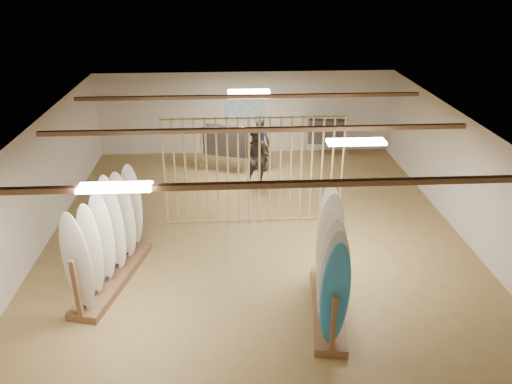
{
  "coord_description": "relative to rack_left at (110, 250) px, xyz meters",
  "views": [
    {
      "loc": [
        -0.63,
        -10.57,
        6.1
      ],
      "look_at": [
        0.0,
        0.0,
        1.2
      ],
      "focal_mm": 35.0,
      "sensor_mm": 36.0,
      "label": 1
    }
  ],
  "objects": [
    {
      "name": "floor",
      "position": [
        3.09,
        1.68,
        -0.77
      ],
      "size": [
        12.0,
        12.0,
        0.0
      ],
      "primitive_type": "plane",
      "color": "olive",
      "rests_on": "ground"
    },
    {
      "name": "ceiling",
      "position": [
        3.09,
        1.68,
        2.03
      ],
      "size": [
        12.0,
        12.0,
        0.0
      ],
      "primitive_type": "plane",
      "rotation": [
        3.14,
        0.0,
        0.0
      ],
      "color": "gray",
      "rests_on": "ground"
    },
    {
      "name": "wall_back",
      "position": [
        3.09,
        7.68,
        0.63
      ],
      "size": [
        12.0,
        0.0,
        12.0
      ],
      "primitive_type": "plane",
      "rotation": [
        1.57,
        0.0,
        0.0
      ],
      "color": "beige",
      "rests_on": "ground"
    },
    {
      "name": "wall_front",
      "position": [
        3.09,
        -4.32,
        0.63
      ],
      "size": [
        12.0,
        0.0,
        12.0
      ],
      "primitive_type": "plane",
      "rotation": [
        -1.57,
        0.0,
        0.0
      ],
      "color": "beige",
      "rests_on": "ground"
    },
    {
      "name": "wall_left",
      "position": [
        -1.91,
        1.68,
        0.63
      ],
      "size": [
        0.0,
        12.0,
        12.0
      ],
      "primitive_type": "plane",
      "rotation": [
        1.57,
        0.0,
        1.57
      ],
      "color": "beige",
      "rests_on": "ground"
    },
    {
      "name": "wall_right",
      "position": [
        8.09,
        1.68,
        0.63
      ],
      "size": [
        0.0,
        12.0,
        12.0
      ],
      "primitive_type": "plane",
      "rotation": [
        1.57,
        0.0,
        -1.57
      ],
      "color": "beige",
      "rests_on": "ground"
    },
    {
      "name": "ceiling_slats",
      "position": [
        3.09,
        1.68,
        1.95
      ],
      "size": [
        9.5,
        6.12,
        0.1
      ],
      "primitive_type": "cube",
      "color": "brown",
      "rests_on": "ground"
    },
    {
      "name": "light_panels",
      "position": [
        3.09,
        1.68,
        1.97
      ],
      "size": [
        1.2,
        0.35,
        0.06
      ],
      "primitive_type": "cube",
      "color": "white",
      "rests_on": "ground"
    },
    {
      "name": "bamboo_partition",
      "position": [
        3.09,
        2.48,
        0.63
      ],
      "size": [
        4.45,
        0.05,
        2.78
      ],
      "color": "tan",
      "rests_on": "ground"
    },
    {
      "name": "poster",
      "position": [
        3.09,
        7.66,
        0.83
      ],
      "size": [
        1.4,
        0.03,
        0.9
      ],
      "primitive_type": "cube",
      "color": "#3785C3",
      "rests_on": "ground"
    },
    {
      "name": "rack_left",
      "position": [
        0.0,
        0.0,
        0.0
      ],
      "size": [
        1.28,
        2.84,
        2.24
      ],
      "rotation": [
        0.0,
        0.0,
        -0.25
      ],
      "color": "brown",
      "rests_on": "floor"
    },
    {
      "name": "rack_right",
      "position": [
        4.3,
        -1.23,
        -0.05
      ],
      "size": [
        0.94,
        2.64,
        2.08
      ],
      "rotation": [
        0.0,
        0.0,
        -0.14
      ],
      "color": "brown",
      "rests_on": "floor"
    },
    {
      "name": "clothing_rack_a",
      "position": [
        2.39,
        5.9,
        0.26
      ],
      "size": [
        1.41,
        0.81,
        1.58
      ],
      "rotation": [
        0.0,
        0.0,
        -0.35
      ],
      "color": "silver",
      "rests_on": "floor"
    },
    {
      "name": "clothing_rack_b",
      "position": [
        5.8,
        6.95,
        0.16
      ],
      "size": [
        1.32,
        0.5,
        1.42
      ],
      "rotation": [
        0.0,
        0.0,
        -0.14
      ],
      "color": "silver",
      "rests_on": "floor"
    },
    {
      "name": "shopper_a",
      "position": [
        3.47,
        5.92,
        0.26
      ],
      "size": [
        0.87,
        0.73,
        2.05
      ],
      "primitive_type": "imported",
      "rotation": [
        0.0,
        0.0,
        2.81
      ],
      "color": "#222128",
      "rests_on": "floor"
    },
    {
      "name": "shopper_b",
      "position": [
        3.33,
        4.65,
        0.26
      ],
      "size": [
        1.06,
        0.86,
        2.05
      ],
      "primitive_type": "imported",
      "rotation": [
        0.0,
        0.0,
        -0.09
      ],
      "color": "#36302A",
      "rests_on": "floor"
    }
  ]
}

